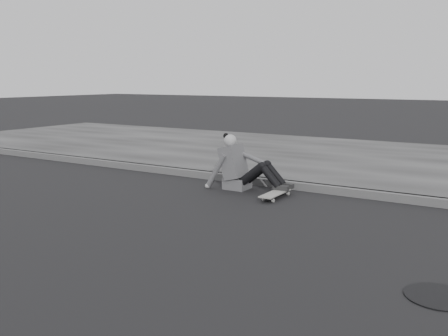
% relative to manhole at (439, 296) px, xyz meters
% --- Properties ---
extents(ground, '(80.00, 80.00, 0.00)m').
position_rel_manhole_xyz_m(ground, '(-1.53, 0.51, -0.01)').
color(ground, black).
rests_on(ground, ground).
extents(curb, '(24.00, 0.16, 0.12)m').
position_rel_manhole_xyz_m(curb, '(-1.53, 3.09, 0.05)').
color(curb, '#4B4B4B').
rests_on(curb, ground).
extents(sidewalk, '(24.00, 6.00, 0.12)m').
position_rel_manhole_xyz_m(sidewalk, '(-1.53, 6.11, 0.05)').
color(sidewalk, '#383838').
rests_on(sidewalk, ground).
extents(manhole, '(0.53, 0.53, 0.01)m').
position_rel_manhole_xyz_m(manhole, '(0.00, 0.00, 0.00)').
color(manhole, black).
rests_on(manhole, ground).
extents(skateboard, '(0.20, 0.78, 0.09)m').
position_rel_manhole_xyz_m(skateboard, '(-2.56, 2.39, 0.07)').
color(skateboard, '#969691').
rests_on(skateboard, ground).
extents(seated_woman, '(1.38, 0.46, 0.88)m').
position_rel_manhole_xyz_m(seated_woman, '(-3.30, 2.64, 0.35)').
color(seated_woman, '#4C4C4F').
rests_on(seated_woman, ground).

